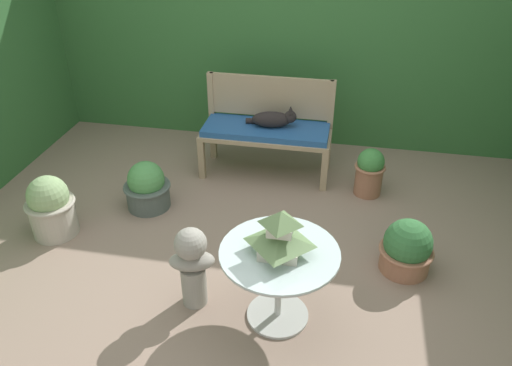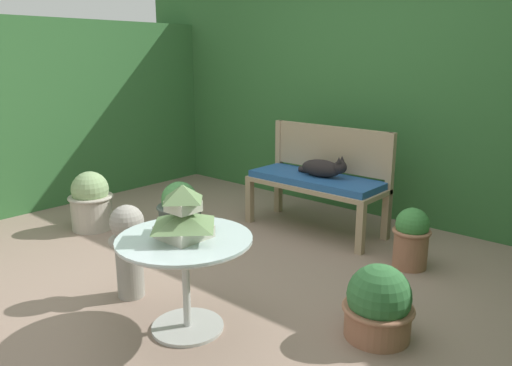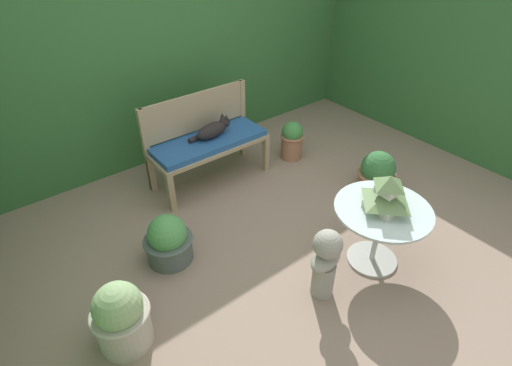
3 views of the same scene
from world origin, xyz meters
name	(u,v)px [view 2 (image 2 of 3)]	position (x,y,z in m)	size (l,w,h in m)	color
ground	(224,277)	(0.00, 0.00, 0.00)	(30.00, 30.00, 0.00)	gray
foliage_hedge_back	(388,97)	(0.00, 2.36, 1.13)	(6.40, 0.72, 2.25)	#336633
foliage_hedge_left	(45,112)	(-2.85, 0.20, 0.95)	(0.70, 3.59, 1.89)	#336633
garden_bench	(315,184)	(-0.08, 1.24, 0.43)	(1.24, 0.49, 0.50)	tan
bench_backrest	(330,155)	(-0.08, 1.46, 0.66)	(1.24, 0.06, 0.92)	tan
cat	(324,168)	(-0.01, 1.25, 0.58)	(0.49, 0.20, 0.20)	black
patio_table	(185,257)	(0.33, -0.63, 0.44)	(0.76, 0.76, 0.56)	#B7B7B2
pagoda_birdhouse	(183,215)	(0.33, -0.63, 0.69)	(0.33, 0.33, 0.30)	beige
garden_bust	(128,246)	(-0.25, -0.60, 0.35)	(0.34, 0.24, 0.62)	gray
potted_plant_patio_mid	(411,237)	(0.92, 1.04, 0.23)	(0.28, 0.28, 0.46)	#9E664C
potted_plant_table_near	(378,305)	(1.20, 0.03, 0.19)	(0.40, 0.40, 0.43)	#9E664C
potted_plant_bench_right	(180,208)	(-1.01, 0.45, 0.20)	(0.42, 0.42, 0.44)	#4C5651
potted_plant_hedge_corner	(91,202)	(-1.62, -0.06, 0.26)	(0.40, 0.40, 0.53)	#ADA393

